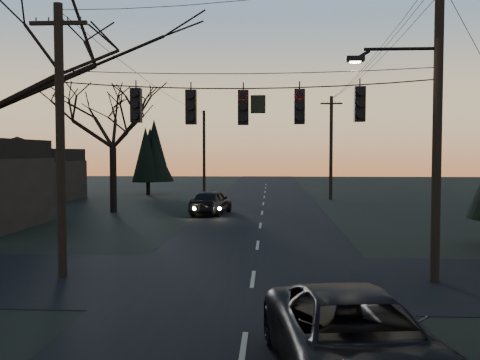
# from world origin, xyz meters

# --- Properties ---
(main_road) EXTENTS (8.00, 120.00, 0.02)m
(main_road) POSITION_xyz_m (0.00, 20.00, 0.01)
(main_road) COLOR black
(main_road) RESTS_ON ground
(cross_road) EXTENTS (60.00, 7.00, 0.02)m
(cross_road) POSITION_xyz_m (0.00, 10.00, 0.01)
(cross_road) COLOR black
(cross_road) RESTS_ON ground
(utility_pole_right) EXTENTS (5.00, 0.30, 10.00)m
(utility_pole_right) POSITION_xyz_m (5.50, 10.00, 0.00)
(utility_pole_right) COLOR black
(utility_pole_right) RESTS_ON ground
(utility_pole_left) EXTENTS (1.80, 0.30, 8.50)m
(utility_pole_left) POSITION_xyz_m (-6.00, 10.00, 0.00)
(utility_pole_left) COLOR black
(utility_pole_left) RESTS_ON ground
(utility_pole_far_r) EXTENTS (1.80, 0.30, 8.50)m
(utility_pole_far_r) POSITION_xyz_m (5.50, 38.00, 0.00)
(utility_pole_far_r) COLOR black
(utility_pole_far_r) RESTS_ON ground
(utility_pole_far_l) EXTENTS (0.30, 0.30, 8.00)m
(utility_pole_far_l) POSITION_xyz_m (-6.00, 46.00, 0.00)
(utility_pole_far_l) COLOR black
(utility_pole_far_l) RESTS_ON ground
(span_signal_assembly) EXTENTS (11.50, 0.44, 1.48)m
(span_signal_assembly) POSITION_xyz_m (-0.24, 10.00, 5.33)
(span_signal_assembly) COLOR black
(span_signal_assembly) RESTS_ON ground
(bare_tree_dist) EXTENTS (6.40, 6.40, 8.45)m
(bare_tree_dist) POSITION_xyz_m (-9.73, 28.02, 5.90)
(bare_tree_dist) COLOR black
(bare_tree_dist) RESTS_ON ground
(evergreen_dist) EXTENTS (3.32, 3.32, 6.33)m
(evergreen_dist) POSITION_xyz_m (-10.78, 42.44, 3.75)
(evergreen_dist) COLOR black
(evergreen_dist) RESTS_ON ground
(house_left_far) EXTENTS (9.00, 7.00, 5.20)m
(house_left_far) POSITION_xyz_m (-20.00, 36.00, 2.60)
(house_left_far) COLOR black
(house_left_far) RESTS_ON ground
(suv_near) EXTENTS (3.26, 5.82, 1.54)m
(suv_near) POSITION_xyz_m (1.96, 2.52, 0.77)
(suv_near) COLOR black
(suv_near) RESTS_ON ground
(sedan_oncoming_a) EXTENTS (2.59, 4.86, 1.57)m
(sedan_oncoming_a) POSITION_xyz_m (-3.20, 27.05, 0.79)
(sedan_oncoming_a) COLOR black
(sedan_oncoming_a) RESTS_ON ground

